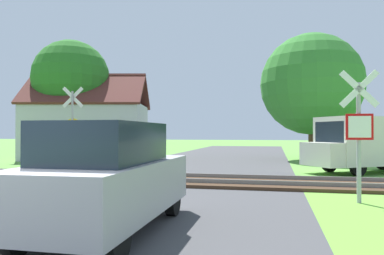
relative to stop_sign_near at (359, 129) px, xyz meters
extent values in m
cube|color=#424244|center=(-5.24, -3.87, -1.71)|extent=(8.22, 80.00, 0.01)
cube|color=#422D1E|center=(-5.24, 2.68, -1.66)|extent=(60.00, 2.60, 0.10)
cube|color=slate|center=(-5.24, 3.40, -1.55)|extent=(60.00, 0.08, 0.12)
cube|color=slate|center=(-5.24, 1.96, -1.55)|extent=(60.00, 0.08, 0.12)
cylinder|color=#9E9EA5|center=(0.00, 0.03, -0.32)|extent=(0.10, 0.10, 2.77)
cube|color=red|center=(0.00, -0.03, 0.04)|extent=(0.60, 0.07, 0.60)
cube|color=white|center=(0.00, -0.06, 0.04)|extent=(0.49, 0.04, 0.49)
cube|color=white|center=(0.00, -0.03, 0.91)|extent=(0.88, 0.08, 0.88)
cube|color=white|center=(0.00, -0.03, 0.91)|extent=(0.88, 0.08, 0.88)
cylinder|color=#9E9EA5|center=(-10.08, 4.84, -0.04)|extent=(0.09, 0.09, 3.34)
cube|color=white|center=(-10.09, 4.90, 1.38)|extent=(0.86, 0.21, 0.88)
cube|color=white|center=(-10.09, 4.90, 1.38)|extent=(0.86, 0.21, 0.88)
cylinder|color=yellow|center=(-10.09, 4.91, 0.18)|extent=(0.63, 0.16, 0.64)
cube|color=#B7B7BC|center=(-13.28, 12.26, -0.04)|extent=(7.74, 6.35, 3.35)
cube|color=#562823|center=(-13.01, 11.04, 2.55)|extent=(7.60, 4.33, 2.14)
cube|color=#562823|center=(-13.55, 13.47, 2.55)|extent=(7.60, 4.33, 2.14)
cube|color=brown|center=(-11.45, 12.67, 2.69)|extent=(0.60, 0.60, 1.10)
cylinder|color=#513823|center=(0.26, 13.95, -0.59)|extent=(0.40, 0.40, 2.24)
sphere|color=#337A2D|center=(0.26, 13.95, 2.78)|extent=(6.00, 6.00, 6.00)
cylinder|color=#513823|center=(-14.30, 11.90, -0.10)|extent=(0.47, 0.47, 3.21)
sphere|color=#286B23|center=(-14.30, 11.90, 3.29)|extent=(4.76, 4.76, 4.76)
cube|color=silver|center=(1.93, 7.13, -0.42)|extent=(4.57, 3.85, 1.90)
cube|color=silver|center=(-0.15, 5.82, -0.92)|extent=(1.56, 1.90, 0.90)
cube|color=#19232D|center=(0.17, 6.02, -0.09)|extent=(0.90, 1.39, 0.85)
cube|color=navy|center=(1.42, 7.94, -0.75)|extent=(3.20, 2.03, 0.16)
cylinder|color=black|center=(0.30, 7.03, -1.37)|extent=(0.67, 0.52, 0.68)
cylinder|color=black|center=(1.14, 5.71, -1.37)|extent=(0.67, 0.52, 0.68)
cylinder|color=black|center=(2.72, 8.55, -1.37)|extent=(0.67, 0.52, 0.68)
cube|color=#99999E|center=(-4.52, -3.51, -0.99)|extent=(1.68, 4.02, 0.84)
cube|color=#19232D|center=(-4.52, -3.71, -0.25)|extent=(1.42, 2.21, 0.64)
cylinder|color=black|center=(-3.84, -2.14, -1.41)|extent=(0.19, 0.60, 0.60)
cylinder|color=black|center=(-5.24, -2.16, -1.41)|extent=(0.19, 0.60, 0.60)
cylinder|color=black|center=(-3.81, -4.86, -1.41)|extent=(0.19, 0.60, 0.60)
cylinder|color=black|center=(-5.21, -4.88, -1.41)|extent=(0.19, 0.60, 0.60)
camera|label=1|loc=(-1.89, -9.19, -0.09)|focal=35.00mm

